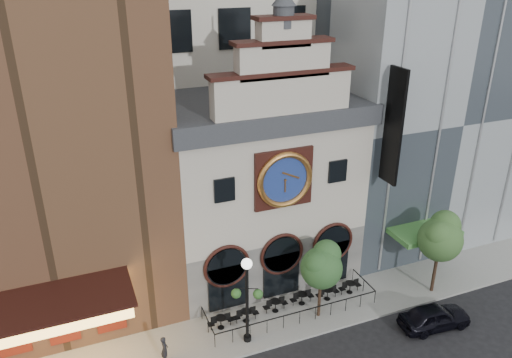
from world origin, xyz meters
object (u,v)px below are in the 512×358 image
object	(u,v)px
bistro_4	(328,293)
bistro_1	(246,315)
bistro_2	(275,305)
pedestrian	(165,349)
bistro_0	(221,321)
tree_right	(441,236)
tree_left	(322,265)
bistro_5	(350,287)
car_right	(435,316)
bistro_3	(302,298)
lamppost	(247,291)

from	to	relation	value
bistro_4	bistro_1	bearing A→B (deg)	-179.49
bistro_1	bistro_2	size ratio (longest dim) A/B	1.00
pedestrian	bistro_1	bearing A→B (deg)	-72.83
pedestrian	bistro_0	bearing A→B (deg)	-66.65
pedestrian	tree_right	world-z (taller)	tree_right
bistro_0	bistro_1	bearing A→B (deg)	-0.13
tree_left	pedestrian	bearing A→B (deg)	-178.17
bistro_4	bistro_5	bearing A→B (deg)	1.90
bistro_2	tree_right	distance (m)	11.25
bistro_1	car_right	distance (m)	11.21
bistro_0	bistro_4	distance (m)	7.19
bistro_2	bistro_5	distance (m)	5.28
bistro_3	bistro_4	bearing A→B (deg)	-6.27
car_right	pedestrian	world-z (taller)	pedestrian
bistro_2	lamppost	xyz separation A→B (m)	(-2.53, -1.76, 2.93)
bistro_2	bistro_5	size ratio (longest dim) A/B	1.00
bistro_1	bistro_4	xyz separation A→B (m)	(5.59, 0.05, 0.00)
bistro_4	car_right	bearing A→B (deg)	-43.80
bistro_5	tree_right	distance (m)	6.59
bistro_5	tree_right	world-z (taller)	tree_right
lamppost	tree_left	distance (m)	4.90
bistro_3	tree_left	xyz separation A→B (m)	(0.50, -1.34, 3.18)
car_right	tree_left	bearing A→B (deg)	65.22
bistro_1	bistro_3	xyz separation A→B (m)	(3.86, 0.24, 0.00)
lamppost	car_right	bearing A→B (deg)	9.85
bistro_0	bistro_1	size ratio (longest dim) A/B	1.00
bistro_0	tree_right	bearing A→B (deg)	-6.79
bistro_3	pedestrian	xyz separation A→B (m)	(-9.09, -1.65, 0.35)
bistro_3	pedestrian	world-z (taller)	pedestrian
bistro_0	tree_left	bearing A→B (deg)	-10.53
tree_right	bistro_2	bearing A→B (deg)	169.84
car_right	bistro_3	bearing A→B (deg)	58.54
bistro_2	tree_left	world-z (taller)	tree_left
bistro_3	bistro_5	distance (m)	3.44
pedestrian	tree_right	distance (m)	18.02
bistro_1	car_right	size ratio (longest dim) A/B	0.36
car_right	lamppost	world-z (taller)	lamppost
bistro_1	tree_right	world-z (taller)	tree_right
bistro_5	bistro_0	bearing A→B (deg)	-179.34
car_right	tree_left	size ratio (longest dim) A/B	0.87
bistro_2	bistro_4	size ratio (longest dim) A/B	1.00
tree_left	bistro_0	bearing A→B (deg)	169.47
bistro_1	bistro_5	size ratio (longest dim) A/B	1.00
bistro_1	bistro_4	size ratio (longest dim) A/B	1.00
bistro_3	bistro_2	bearing A→B (deg)	-178.87
bistro_3	bistro_4	world-z (taller)	same
bistro_3	tree_left	distance (m)	3.49
bistro_2	bistro_5	world-z (taller)	same
bistro_2	bistro_5	xyz separation A→B (m)	(5.28, -0.10, 0.00)
bistro_2	pedestrian	size ratio (longest dim) A/B	0.97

